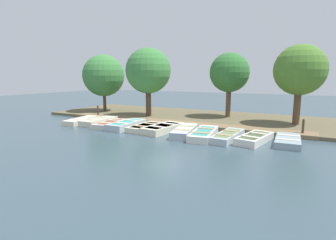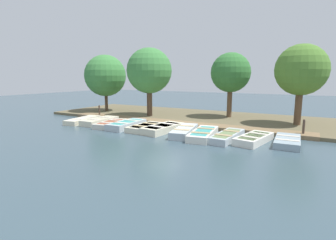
% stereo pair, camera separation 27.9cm
% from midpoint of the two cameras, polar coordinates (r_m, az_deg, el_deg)
% --- Properties ---
extents(ground_plane, '(80.00, 80.00, 0.00)m').
position_cam_midpoint_polar(ground_plane, '(17.07, -0.57, -1.87)').
color(ground_plane, '#384C56').
extents(shore_bank, '(8.00, 24.00, 0.20)m').
position_cam_midpoint_polar(shore_bank, '(21.48, 6.00, 0.68)').
color(shore_bank, brown).
rests_on(shore_bank, ground_plane).
extents(dock_walkway, '(1.29, 17.76, 0.23)m').
position_cam_midpoint_polar(dock_walkway, '(18.38, 1.80, -0.69)').
color(dock_walkway, brown).
rests_on(dock_walkway, ground_plane).
extents(rowboat_0, '(3.18, 1.49, 0.36)m').
position_cam_midpoint_polar(rowboat_0, '(20.26, -17.70, -0.02)').
color(rowboat_0, beige).
rests_on(rowboat_0, ground_plane).
extents(rowboat_1, '(2.94, 1.24, 0.42)m').
position_cam_midpoint_polar(rowboat_1, '(19.36, -14.22, -0.20)').
color(rowboat_1, beige).
rests_on(rowboat_1, ground_plane).
extents(rowboat_2, '(2.92, 1.48, 0.37)m').
position_cam_midpoint_polar(rowboat_2, '(18.18, -11.94, -0.80)').
color(rowboat_2, beige).
rests_on(rowboat_2, ground_plane).
extents(rowboat_3, '(3.11, 1.26, 0.44)m').
position_cam_midpoint_polar(rowboat_3, '(17.49, -8.52, -0.97)').
color(rowboat_3, '#B2BCC1').
rests_on(rowboat_3, ground_plane).
extents(rowboat_4, '(2.74, 1.23, 0.36)m').
position_cam_midpoint_polar(rowboat_4, '(16.60, -4.50, -1.59)').
color(rowboat_4, beige).
rests_on(rowboat_4, ground_plane).
extents(rowboat_5, '(3.20, 1.57, 0.43)m').
position_cam_midpoint_polar(rowboat_5, '(16.06, -0.67, -1.81)').
color(rowboat_5, beige).
rests_on(rowboat_5, ground_plane).
extents(rowboat_6, '(3.35, 1.55, 0.43)m').
position_cam_midpoint_polar(rowboat_6, '(15.26, 4.09, -2.42)').
color(rowboat_6, '#B2BCC1').
rests_on(rowboat_6, ground_plane).
extents(rowboat_7, '(3.50, 1.59, 0.40)m').
position_cam_midpoint_polar(rowboat_7, '(14.73, 8.21, -2.99)').
color(rowboat_7, silver).
rests_on(rowboat_7, ground_plane).
extents(rowboat_8, '(3.25, 1.14, 0.38)m').
position_cam_midpoint_polar(rowboat_8, '(14.42, 13.31, -3.46)').
color(rowboat_8, '#B2BCC1').
rests_on(rowboat_8, ground_plane).
extents(rowboat_9, '(2.97, 1.62, 0.39)m').
position_cam_midpoint_polar(rowboat_9, '(14.22, 18.74, -3.87)').
color(rowboat_9, silver).
rests_on(rowboat_9, ground_plane).
extents(rowboat_10, '(2.71, 1.26, 0.36)m').
position_cam_midpoint_polar(rowboat_10, '(14.38, 25.09, -4.19)').
color(rowboat_10, '#8C9EA8').
rests_on(rowboat_10, ground_plane).
extents(mooring_post_near, '(0.13, 0.13, 1.04)m').
position_cam_midpoint_polar(mooring_post_near, '(22.29, -14.36, 1.86)').
color(mooring_post_near, '#47382D').
rests_on(mooring_post_near, ground_plane).
extents(mooring_post_far, '(0.13, 0.13, 1.04)m').
position_cam_midpoint_polar(mooring_post_far, '(16.33, 27.85, -1.62)').
color(mooring_post_far, '#47382D').
rests_on(mooring_post_far, ground_plane).
extents(park_tree_far_left, '(3.74, 3.74, 5.31)m').
position_cam_midpoint_polar(park_tree_far_left, '(24.77, -13.16, 9.37)').
color(park_tree_far_left, '#4C3828').
rests_on(park_tree_far_left, ground_plane).
extents(park_tree_left, '(3.59, 3.59, 5.60)m').
position_cam_midpoint_polar(park_tree_left, '(21.13, -3.73, 10.59)').
color(park_tree_left, '#4C3828').
rests_on(park_tree_left, ground_plane).
extents(park_tree_center, '(3.04, 3.04, 5.18)m').
position_cam_midpoint_polar(park_tree_center, '(21.01, 13.84, 9.93)').
color(park_tree_center, brown).
rests_on(park_tree_center, ground_plane).
extents(park_tree_right, '(3.27, 3.27, 5.41)m').
position_cam_midpoint_polar(park_tree_right, '(19.10, 27.39, 9.57)').
color(park_tree_right, brown).
rests_on(park_tree_right, ground_plane).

